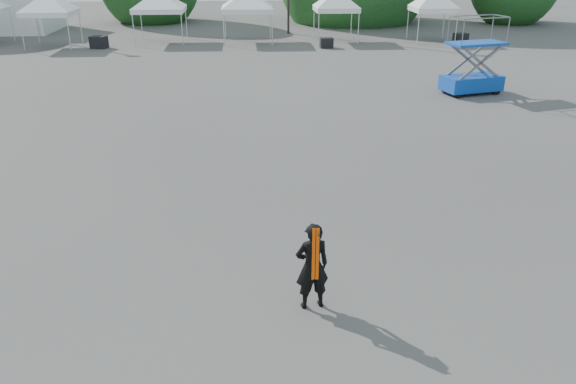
{
  "coord_description": "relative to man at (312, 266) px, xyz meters",
  "views": [
    {
      "loc": [
        -0.21,
        -10.4,
        5.84
      ],
      "look_at": [
        0.57,
        -0.05,
        1.3
      ],
      "focal_mm": 35.0,
      "sensor_mm": 36.0,
      "label": 1
    }
  ],
  "objects": [
    {
      "name": "crate_east",
      "position": [
        13.16,
        28.72,
        -0.49
      ],
      "size": [
        0.97,
        0.83,
        0.65
      ],
      "primitive_type": "cube",
      "rotation": [
        0.0,
        0.0,
        0.24
      ],
      "color": "black",
      "rests_on": "ground"
    },
    {
      "name": "crate_mid",
      "position": [
        4.09,
        27.58,
        -0.51
      ],
      "size": [
        0.82,
        0.65,
        0.62
      ],
      "primitive_type": "cube",
      "rotation": [
        0.0,
        0.0,
        0.03
      ],
      "color": "black",
      "rests_on": "ground"
    },
    {
      "name": "ground",
      "position": [
        -0.83,
        2.15,
        -0.82
      ],
      "size": [
        120.0,
        120.0,
        0.0
      ],
      "primitive_type": "plane",
      "color": "#474442",
      "rests_on": "ground"
    },
    {
      "name": "man",
      "position": [
        0.0,
        0.0,
        0.0
      ],
      "size": [
        0.66,
        0.49,
        1.63
      ],
      "rotation": [
        0.0,
        0.0,
        3.32
      ],
      "color": "black",
      "rests_on": "ground"
    },
    {
      "name": "scissor_lift",
      "position": [
        8.67,
        15.17,
        0.81
      ],
      "size": [
        2.73,
        1.83,
        3.22
      ],
      "rotation": [
        0.0,
        0.0,
        0.25
      ],
      "color": "#0D40AF",
      "rests_on": "ground"
    },
    {
      "name": "crate_west",
      "position": [
        -10.18,
        28.52,
        -0.45
      ],
      "size": [
        1.12,
        0.98,
        0.74
      ],
      "primitive_type": "cube",
      "rotation": [
        0.0,
        0.0,
        -0.28
      ],
      "color": "black",
      "rests_on": "ground"
    }
  ]
}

